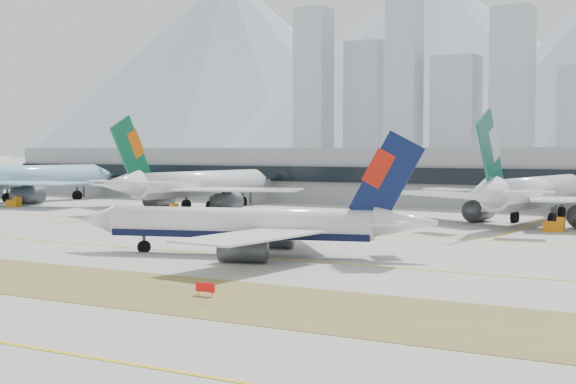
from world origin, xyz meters
The scene contains 11 objects.
ground centered at (0.00, 0.00, 0.00)m, with size 3000.00×3000.00×0.00m, color #9A9690.
taxiing_airliner centered at (8.39, -3.50, 4.13)m, with size 50.01×42.64×17.12m.
widebody_korean centered at (-106.32, 57.63, 6.40)m, with size 65.64×65.44×24.09m.
widebody_eva centered at (-46.73, 60.21, 5.88)m, with size 61.89×60.69×22.11m.
widebody_cathay centered at (31.51, 62.27, 5.77)m, with size 60.45×59.58×21.71m.
terminal centered at (0.00, 114.84, 7.50)m, with size 280.00×43.10×15.00m.
hold_sign_right centered at (20.40, -32.00, 0.88)m, with size 2.20×0.15×1.35m.
gse_c centered at (38.39, 48.98, 1.05)m, with size 3.55×2.00×2.60m.
gse_a centered at (-92.94, 46.69, 1.05)m, with size 3.55×2.00×2.60m.
gse_b centered at (-42.96, 45.46, 1.05)m, with size 3.55×2.00×2.60m.
city_skyline centered at (-106.76, 453.42, 49.80)m, with size 342.00×49.80×140.00m.
Camera 1 is at (65.24, -96.18, 14.34)m, focal length 50.00 mm.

